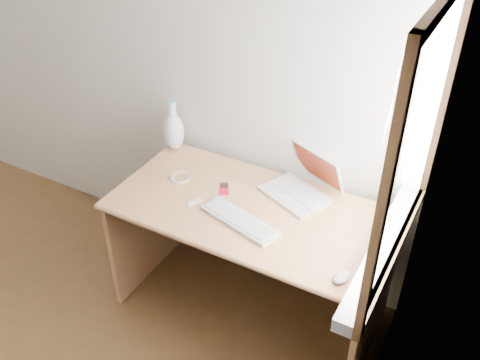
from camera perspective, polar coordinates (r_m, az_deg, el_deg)
The scene contains 10 objects.
back_wall at distance 3.09m, azimuth -12.92°, elevation 15.53°, with size 3.50×0.04×2.60m, color silver.
window at distance 2.02m, azimuth 17.90°, elevation 3.03°, with size 0.11×0.99×1.10m.
desk at distance 2.75m, azimuth 1.84°, elevation -5.39°, with size 1.35×0.67×0.71m.
laptop at distance 2.66m, azimuth 6.28°, elevation -0.35°, with size 0.37×0.37×0.21m.
external_keyboard at distance 2.48m, azimuth -0.06°, elevation -4.30°, with size 0.42×0.22×0.02m.
mouse at distance 2.24m, azimuth 10.82°, elevation -10.14°, with size 0.06×0.09×0.03m, color silver.
ipod at distance 2.68m, azimuth -1.69°, elevation -0.92°, with size 0.09×0.11×0.01m.
cable_coil at distance 2.78m, azimuth -6.40°, elevation 0.30°, with size 0.11×0.11×0.01m, color white.
remote at distance 2.61m, azimuth -4.90°, elevation -2.34°, with size 0.03×0.08×0.01m, color white.
vase at distance 2.97m, azimuth -7.10°, elevation 5.32°, with size 0.12×0.12×0.30m.
Camera 1 is at (1.96, -0.43, 2.29)m, focal length 40.00 mm.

